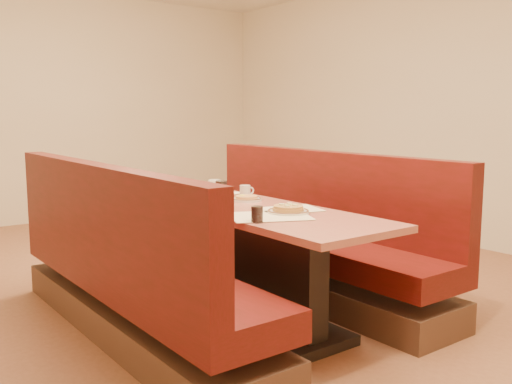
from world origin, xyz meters
TOP-DOWN VIEW (x-y plane):
  - ground at (0.00, 0.00)m, footprint 8.00×8.00m
  - room_envelope at (0.00, 0.00)m, footprint 6.04×8.04m
  - diner_table at (0.00, 0.00)m, footprint 0.70×2.50m
  - booth_left at (-0.73, 0.00)m, footprint 0.55×2.50m
  - booth_right at (0.73, 0.00)m, footprint 0.55×2.50m
  - placemat_near_left at (-0.12, -0.58)m, footprint 0.54×0.49m
  - placemat_near_right at (0.12, -0.48)m, footprint 0.41×0.35m
  - placemat_far_left at (-0.12, 0.96)m, footprint 0.40×0.33m
  - placemat_far_right at (0.09, 0.36)m, footprint 0.46×0.39m
  - pancake_plate at (0.04, -0.56)m, footprint 0.25×0.25m
  - eggs_plate at (-0.28, -0.04)m, footprint 0.25×0.25m
  - extra_plate_mid at (0.13, -0.02)m, footprint 0.21×0.21m
  - extra_plate_far at (-0.08, 0.86)m, footprint 0.24×0.24m
  - coffee_mug_a at (0.23, 0.13)m, footprint 0.11×0.08m
  - coffee_mug_b at (-0.28, -0.22)m, footprint 0.13×0.09m
  - coffee_mug_c at (0.16, 0.41)m, footprint 0.13×0.09m
  - coffee_mug_d at (-0.18, 0.78)m, footprint 0.11×0.08m
  - soda_tumbler_near at (-0.28, -0.68)m, footprint 0.06×0.06m
  - soda_tumbler_mid at (0.09, 0.23)m, footprint 0.08×0.08m

SIDE VIEW (x-z plane):
  - ground at x=0.00m, z-range 0.00..0.00m
  - booth_left at x=-0.73m, z-range -0.16..0.89m
  - booth_right at x=0.73m, z-range -0.16..0.89m
  - diner_table at x=0.00m, z-range 0.00..0.75m
  - placemat_near_left at x=-0.12m, z-range 0.75..0.76m
  - placemat_near_right at x=0.12m, z-range 0.75..0.76m
  - placemat_far_left at x=-0.12m, z-range 0.75..0.76m
  - placemat_far_right at x=0.09m, z-range 0.75..0.76m
  - extra_plate_mid at x=0.13m, z-range 0.74..0.79m
  - eggs_plate at x=-0.28m, z-range 0.74..0.79m
  - extra_plate_far at x=-0.08m, z-range 0.74..0.79m
  - pancake_plate at x=0.04m, z-range 0.74..0.80m
  - coffee_mug_a at x=0.23m, z-range 0.75..0.83m
  - coffee_mug_d at x=-0.18m, z-range 0.75..0.84m
  - soda_tumbler_near at x=-0.28m, z-range 0.75..0.84m
  - coffee_mug_c at x=0.16m, z-range 0.75..0.85m
  - coffee_mug_b at x=-0.28m, z-range 0.75..0.85m
  - soda_tumbler_mid at x=0.09m, z-range 0.75..0.86m
  - room_envelope at x=0.00m, z-range 0.52..3.34m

